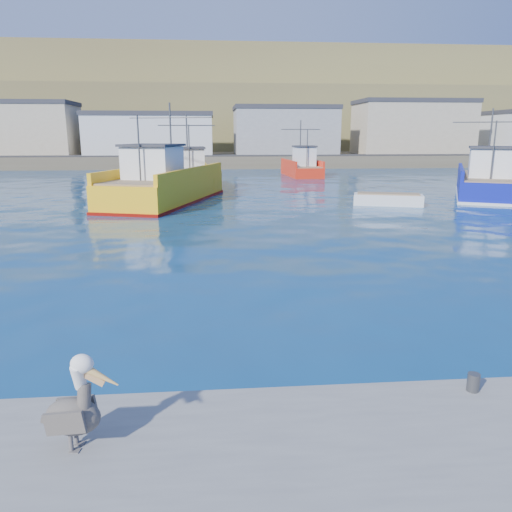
# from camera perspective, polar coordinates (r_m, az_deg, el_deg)

# --- Properties ---
(ground) EXTENTS (260.00, 260.00, 0.00)m
(ground) POSITION_cam_1_polar(r_m,az_deg,el_deg) (11.46, 1.27, -9.77)
(ground) COLOR navy
(ground) RESTS_ON ground
(dock_bollards) EXTENTS (36.20, 0.20, 0.30)m
(dock_bollards) POSITION_cam_1_polar(r_m,az_deg,el_deg) (8.25, 8.26, -14.78)
(dock_bollards) COLOR #4C4C4C
(dock_bollards) RESTS_ON dock
(far_shore) EXTENTS (200.00, 81.00, 24.00)m
(far_shore) POSITION_cam_1_polar(r_m,az_deg,el_deg) (119.73, -4.65, 15.82)
(far_shore) COLOR brown
(far_shore) RESTS_ON ground
(trawler_yellow_a) EXTENTS (8.15, 13.96, 6.76)m
(trawler_yellow_a) POSITION_cam_1_polar(r_m,az_deg,el_deg) (35.01, -10.48, 7.91)
(trawler_yellow_a) COLOR yellow
(trawler_yellow_a) RESTS_ON ground
(trawler_yellow_b) EXTENTS (4.81, 10.43, 6.37)m
(trawler_yellow_b) POSITION_cam_1_polar(r_m,az_deg,el_deg) (43.17, -7.69, 8.86)
(trawler_yellow_b) COLOR yellow
(trawler_yellow_b) RESTS_ON ground
(trawler_blue) EXTENTS (8.62, 12.05, 6.53)m
(trawler_blue) POSITION_cam_1_polar(r_m,az_deg,el_deg) (41.45, 24.86, 7.62)
(trawler_blue) COLOR #0D1791
(trawler_blue) RESTS_ON ground
(boat_orange) EXTENTS (4.40, 8.52, 6.09)m
(boat_orange) POSITION_cam_1_polar(r_m,az_deg,el_deg) (56.74, 5.29, 10.13)
(boat_orange) COLOR red
(boat_orange) RESTS_ON ground
(skiff_mid) EXTENTS (4.68, 2.81, 0.96)m
(skiff_mid) POSITION_cam_1_polar(r_m,az_deg,el_deg) (34.29, 14.84, 6.16)
(skiff_mid) COLOR silver
(skiff_mid) RESTS_ON ground
(pelican) EXTENTS (1.10, 0.55, 1.35)m
(pelican) POSITION_cam_1_polar(r_m,az_deg,el_deg) (7.23, -19.96, -16.09)
(pelican) COLOR #595451
(pelican) RESTS_ON dock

